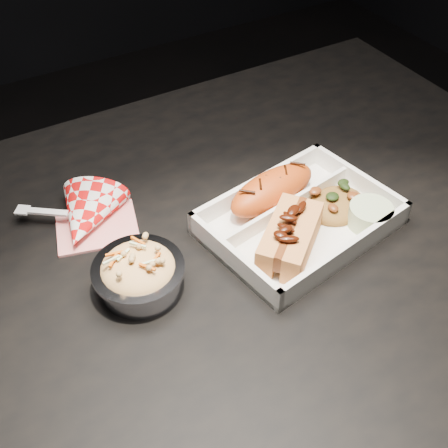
{
  "coord_description": "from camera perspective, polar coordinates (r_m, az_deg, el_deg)",
  "views": [
    {
      "loc": [
        -0.22,
        -0.45,
        1.3
      ],
      "look_at": [
        0.03,
        -0.01,
        0.81
      ],
      "focal_mm": 45.0,
      "sensor_mm": 36.0,
      "label": 1
    }
  ],
  "objects": [
    {
      "name": "dining_table",
      "position": [
        0.81,
        -2.3,
        -7.73
      ],
      "size": [
        1.2,
        0.8,
        0.75
      ],
      "color": "black",
      "rests_on": "ground"
    },
    {
      "name": "napkin_fork",
      "position": [
        0.8,
        -13.84,
        0.68
      ],
      "size": [
        0.16,
        0.15,
        0.1
      ],
      "rotation": [
        0.0,
        0.0,
        -0.64
      ],
      "color": "red",
      "rests_on": "dining_table"
    },
    {
      "name": "cupcake_liner",
      "position": [
        0.8,
        14.62,
        0.83
      ],
      "size": [
        0.06,
        0.06,
        0.03
      ],
      "primitive_type": "cylinder",
      "color": "#B5C797",
      "rests_on": "food_tray"
    },
    {
      "name": "fried_pastry",
      "position": [
        0.8,
        4.92,
        3.49
      ],
      "size": [
        0.15,
        0.08,
        0.05
      ],
      "primitive_type": "ellipsoid",
      "rotation": [
        0.0,
        0.0,
        0.17
      ],
      "color": "#C74A13",
      "rests_on": "food_tray"
    },
    {
      "name": "foil_coleslaw_cup",
      "position": [
        0.7,
        -8.66,
        -4.89
      ],
      "size": [
        0.11,
        0.11,
        0.06
      ],
      "color": "silver",
      "rests_on": "dining_table"
    },
    {
      "name": "food_tray",
      "position": [
        0.78,
        7.58,
        0.2
      ],
      "size": [
        0.28,
        0.22,
        0.04
      ],
      "rotation": [
        0.0,
        0.0,
        0.17
      ],
      "color": "silver",
      "rests_on": "dining_table"
    },
    {
      "name": "fried_rice_mound",
      "position": [
        0.81,
        11.5,
        2.45
      ],
      "size": [
        0.1,
        0.09,
        0.03
      ],
      "primitive_type": "ellipsoid",
      "rotation": [
        0.0,
        0.0,
        0.17
      ],
      "color": "olive",
      "rests_on": "food_tray"
    },
    {
      "name": "hotdog",
      "position": [
        0.73,
        6.74,
        -1.17
      ],
      "size": [
        0.13,
        0.12,
        0.06
      ],
      "rotation": [
        0.0,
        0.0,
        0.68
      ],
      "color": "#DA8B4A",
      "rests_on": "food_tray"
    }
  ]
}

